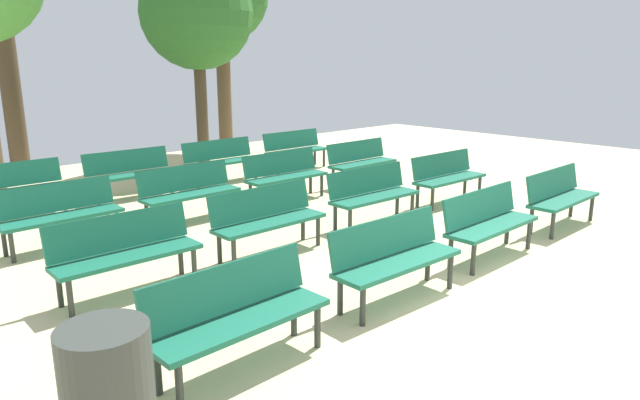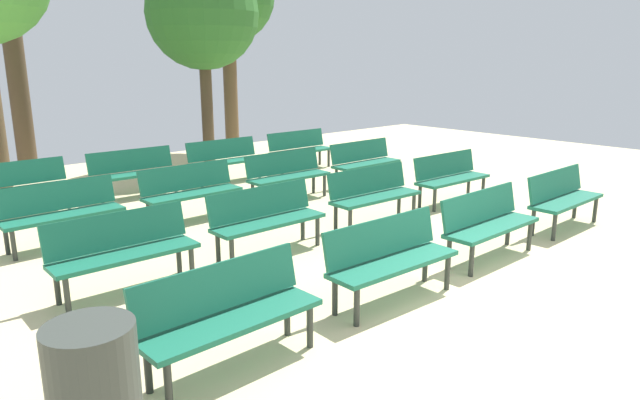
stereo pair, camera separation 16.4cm
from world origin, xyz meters
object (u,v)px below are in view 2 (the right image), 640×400
object	(u,v)px
tree_1	(20,100)
tree_2	(203,14)
bench_r1_c3	(450,175)
bench_r1_c2	(373,192)
bench_r0_c1	(390,255)
bench_r1_c1	(266,216)
bench_r0_c2	(488,221)
bench_r1_c0	(123,247)
bench_r3_c2	(225,158)
bench_r2_c3	(364,160)
trash_bin	(95,394)
bench_r0_c0	(228,310)
bench_r0_c3	(562,196)
bench_r2_c1	(190,189)
bench_r3_c0	(17,185)
bench_r3_c1	(134,170)
bench_r2_c2	(287,173)
bench_r3_c3	(300,147)
bench_r2_c0	(61,210)

from	to	relation	value
tree_1	tree_2	bearing A→B (deg)	-26.74
bench_r1_c3	bench_r1_c2	bearing A→B (deg)	-178.58
bench_r0_c1	bench_r1_c1	xyz separation A→B (m)	(-0.04, 2.11, 0.00)
bench_r0_c2	bench_r1_c0	size ratio (longest dim) A/B	0.99
bench_r0_c1	bench_r1_c2	xyz separation A→B (m)	(2.01, 2.08, 0.00)
bench_r1_c1	bench_r3_c2	world-z (taller)	same
tree_1	bench_r0_c2	bearing A→B (deg)	-74.90
bench_r2_c3	trash_bin	bearing A→B (deg)	-147.77
bench_r0_c0	bench_r0_c3	distance (m)	5.99
bench_r1_c1	bench_r2_c1	world-z (taller)	same
bench_r0_c0	bench_r3_c0	xyz separation A→B (m)	(0.10, 6.35, 0.00)
bench_r3_c1	bench_r3_c2	distance (m)	1.97
bench_r0_c3	bench_r2_c1	xyz separation A→B (m)	(-3.93, 4.22, 0.00)
bench_r2_c3	bench_r3_c0	distance (m)	6.33
bench_r0_c1	bench_r1_c2	bearing A→B (deg)	48.37
bench_r1_c1	bench_r3_c0	distance (m)	4.65
bench_r1_c3	bench_r2_c1	xyz separation A→B (m)	(-3.97, 2.15, 0.00)
bench_r0_c1	bench_r2_c2	size ratio (longest dim) A/B	1.00
bench_r1_c0	bench_r2_c1	size ratio (longest dim) A/B	1.01
bench_r3_c2	tree_2	size ratio (longest dim) A/B	0.33
bench_r1_c0	bench_r2_c1	world-z (taller)	same
bench_r2_c3	tree_2	bearing A→B (deg)	106.59
bench_r3_c0	bench_r3_c2	distance (m)	3.94
bench_r0_c3	bench_r3_c3	bearing A→B (deg)	88.73
bench_r1_c1	bench_r3_c2	xyz separation A→B (m)	(2.06, 4.13, 0.00)
bench_r0_c2	bench_r2_c0	bearing A→B (deg)	131.97
bench_r2_c0	tree_2	bearing A→B (deg)	38.83
bench_r1_c2	bench_r2_c3	bearing A→B (deg)	48.50
bench_r2_c0	bench_r3_c0	xyz separation A→B (m)	(0.01, 2.09, 0.00)
bench_r2_c3	tree_1	world-z (taller)	tree_1
bench_r1_c2	bench_r2_c3	world-z (taller)	same
bench_r1_c0	bench_r3_c0	xyz separation A→B (m)	(0.06, 4.21, 0.00)
bench_r1_c2	bench_r3_c0	bearing A→B (deg)	134.99
bench_r1_c0	bench_r2_c0	size ratio (longest dim) A/B	1.01
bench_r3_c3	tree_1	bearing A→B (deg)	142.97
bench_r3_c2	bench_r2_c3	bearing A→B (deg)	-45.48
bench_r2_c0	bench_r3_c2	size ratio (longest dim) A/B	1.00
tree_1	trash_bin	bearing A→B (deg)	-103.74
bench_r1_c1	tree_2	bearing A→B (deg)	65.45
bench_r0_c1	tree_1	xyz separation A→B (m)	(-0.76, 9.98, 1.13)
bench_r0_c0	bench_r0_c2	world-z (taller)	same
bench_r0_c3	bench_r1_c0	distance (m)	6.34
bench_r0_c3	tree_1	size ratio (longest dim) A/B	0.49
bench_r2_c3	trash_bin	xyz separation A→B (m)	(-7.29, -4.53, -0.03)
bench_r2_c1	tree_2	xyz separation A→B (m)	(2.79, 3.97, 2.99)
bench_r0_c2	bench_r2_c3	distance (m)	4.61
bench_r2_c1	tree_1	world-z (taller)	tree_1
bench_r0_c1	bench_r0_c2	size ratio (longest dim) A/B	1.01
bench_r2_c2	bench_r0_c0	bearing A→B (deg)	-132.42
bench_r2_c1	bench_r2_c2	size ratio (longest dim) A/B	0.99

